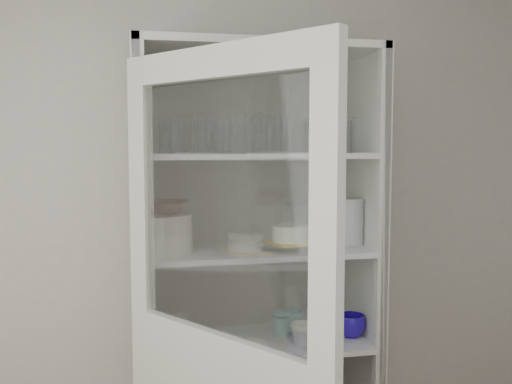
{
  "coord_description": "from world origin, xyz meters",
  "views": [
    {
      "loc": [
        -0.28,
        -1.06,
        1.71
      ],
      "look_at": [
        0.2,
        1.27,
        1.5
      ],
      "focal_mm": 40.0,
      "sensor_mm": 36.0,
      "label": 1
    }
  ],
  "objects_px": {
    "white_ramekin": "(291,233)",
    "measuring_cups": "(205,345)",
    "goblet_0": "(210,133)",
    "grey_bowl_stack": "(348,221)",
    "goblet_2": "(252,134)",
    "goblet_3": "(311,135)",
    "goblet_1": "(260,130)",
    "mug_white": "(302,334)",
    "pantry_cabinet": "(253,316)",
    "plate_stack_front": "(163,242)",
    "mug_blue": "(351,326)",
    "terracotta_bowl": "(162,208)",
    "cream_bowl": "(163,223)",
    "yellow_trivet": "(291,242)",
    "mug_teal": "(292,322)",
    "glass_platter": "(291,246)",
    "plate_stack_back": "(163,235)",
    "white_canister": "(176,330)",
    "teal_jar": "(282,324)"
  },
  "relations": [
    {
      "from": "goblet_1",
      "to": "white_canister",
      "type": "bearing_deg",
      "value": -168.02
    },
    {
      "from": "pantry_cabinet",
      "to": "mug_white",
      "type": "bearing_deg",
      "value": -44.76
    },
    {
      "from": "glass_platter",
      "to": "plate_stack_back",
      "type": "bearing_deg",
      "value": 162.3
    },
    {
      "from": "goblet_0",
      "to": "grey_bowl_stack",
      "type": "bearing_deg",
      "value": -8.14
    },
    {
      "from": "terracotta_bowl",
      "to": "mug_white",
      "type": "xyz_separation_m",
      "value": [
        0.56,
        -0.06,
        -0.54
      ]
    },
    {
      "from": "goblet_3",
      "to": "mug_blue",
      "type": "xyz_separation_m",
      "value": [
        0.13,
        -0.18,
        -0.83
      ]
    },
    {
      "from": "grey_bowl_stack",
      "to": "goblet_0",
      "type": "bearing_deg",
      "value": 171.86
    },
    {
      "from": "pantry_cabinet",
      "to": "cream_bowl",
      "type": "height_order",
      "value": "pantry_cabinet"
    },
    {
      "from": "plate_stack_front",
      "to": "grey_bowl_stack",
      "type": "bearing_deg",
      "value": 2.97
    },
    {
      "from": "pantry_cabinet",
      "to": "yellow_trivet",
      "type": "distance_m",
      "value": 0.39
    },
    {
      "from": "goblet_2",
      "to": "plate_stack_front",
      "type": "height_order",
      "value": "goblet_2"
    },
    {
      "from": "terracotta_bowl",
      "to": "mug_blue",
      "type": "height_order",
      "value": "terracotta_bowl"
    },
    {
      "from": "yellow_trivet",
      "to": "mug_blue",
      "type": "distance_m",
      "value": 0.46
    },
    {
      "from": "goblet_1",
      "to": "measuring_cups",
      "type": "relative_size",
      "value": 2.08
    },
    {
      "from": "cream_bowl",
      "to": "grey_bowl_stack",
      "type": "height_order",
      "value": "grey_bowl_stack"
    },
    {
      "from": "teal_jar",
      "to": "white_canister",
      "type": "xyz_separation_m",
      "value": [
        -0.46,
        -0.01,
        0.01
      ]
    },
    {
      "from": "glass_platter",
      "to": "grey_bowl_stack",
      "type": "relative_size",
      "value": 1.47
    },
    {
      "from": "plate_stack_back",
      "to": "terracotta_bowl",
      "type": "height_order",
      "value": "terracotta_bowl"
    },
    {
      "from": "plate_stack_front",
      "to": "white_ramekin",
      "type": "bearing_deg",
      "value": 0.22
    },
    {
      "from": "cream_bowl",
      "to": "teal_jar",
      "type": "bearing_deg",
      "value": 7.6
    },
    {
      "from": "plate_stack_front",
      "to": "mug_blue",
      "type": "relative_size",
      "value": 1.94
    },
    {
      "from": "goblet_1",
      "to": "plate_stack_front",
      "type": "bearing_deg",
      "value": -162.29
    },
    {
      "from": "goblet_2",
      "to": "yellow_trivet",
      "type": "distance_m",
      "value": 0.49
    },
    {
      "from": "plate_stack_back",
      "to": "measuring_cups",
      "type": "distance_m",
      "value": 0.49
    },
    {
      "from": "mug_teal",
      "to": "yellow_trivet",
      "type": "bearing_deg",
      "value": -125.25
    },
    {
      "from": "goblet_0",
      "to": "grey_bowl_stack",
      "type": "relative_size",
      "value": 0.8
    },
    {
      "from": "mug_white",
      "to": "plate_stack_front",
      "type": "bearing_deg",
      "value": 159.96
    },
    {
      "from": "goblet_0",
      "to": "cream_bowl",
      "type": "xyz_separation_m",
      "value": [
        -0.21,
        -0.13,
        -0.36
      ]
    },
    {
      "from": "goblet_1",
      "to": "mug_white",
      "type": "distance_m",
      "value": 0.88
    },
    {
      "from": "goblet_3",
      "to": "grey_bowl_stack",
      "type": "xyz_separation_m",
      "value": [
        0.13,
        -0.13,
        -0.38
      ]
    },
    {
      "from": "goblet_3",
      "to": "measuring_cups",
      "type": "relative_size",
      "value": 1.7
    },
    {
      "from": "pantry_cabinet",
      "to": "mug_blue",
      "type": "xyz_separation_m",
      "value": [
        0.41,
        -0.12,
        -0.03
      ]
    },
    {
      "from": "measuring_cups",
      "to": "white_canister",
      "type": "distance_m",
      "value": 0.15
    },
    {
      "from": "goblet_0",
      "to": "cream_bowl",
      "type": "distance_m",
      "value": 0.44
    },
    {
      "from": "plate_stack_front",
      "to": "mug_teal",
      "type": "xyz_separation_m",
      "value": [
        0.57,
        0.09,
        -0.39
      ]
    },
    {
      "from": "cream_bowl",
      "to": "measuring_cups",
      "type": "height_order",
      "value": "cream_bowl"
    },
    {
      "from": "goblet_2",
      "to": "mug_white",
      "type": "bearing_deg",
      "value": -45.62
    },
    {
      "from": "goblet_2",
      "to": "mug_teal",
      "type": "bearing_deg",
      "value": -9.13
    },
    {
      "from": "mug_teal",
      "to": "white_canister",
      "type": "xyz_separation_m",
      "value": [
        -0.51,
        -0.03,
        0.01
      ]
    },
    {
      "from": "white_ramekin",
      "to": "measuring_cups",
      "type": "xyz_separation_m",
      "value": [
        -0.37,
        -0.04,
        -0.44
      ]
    },
    {
      "from": "pantry_cabinet",
      "to": "measuring_cups",
      "type": "relative_size",
      "value": 23.28
    },
    {
      "from": "goblet_2",
      "to": "goblet_3",
      "type": "height_order",
      "value": "goblet_3"
    },
    {
      "from": "goblet_2",
      "to": "white_canister",
      "type": "height_order",
      "value": "goblet_2"
    },
    {
      "from": "goblet_1",
      "to": "goblet_2",
      "type": "bearing_deg",
      "value": -151.43
    },
    {
      "from": "glass_platter",
      "to": "mug_blue",
      "type": "xyz_separation_m",
      "value": [
        0.27,
        -0.01,
        -0.36
      ]
    },
    {
      "from": "glass_platter",
      "to": "mug_teal",
      "type": "height_order",
      "value": "glass_platter"
    },
    {
      "from": "goblet_2",
      "to": "cream_bowl",
      "type": "bearing_deg",
      "value": -163.47
    },
    {
      "from": "white_ramekin",
      "to": "teal_jar",
      "type": "height_order",
      "value": "white_ramekin"
    },
    {
      "from": "teal_jar",
      "to": "pantry_cabinet",
      "type": "bearing_deg",
      "value": 162.46
    },
    {
      "from": "pantry_cabinet",
      "to": "white_canister",
      "type": "distance_m",
      "value": 0.34
    }
  ]
}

